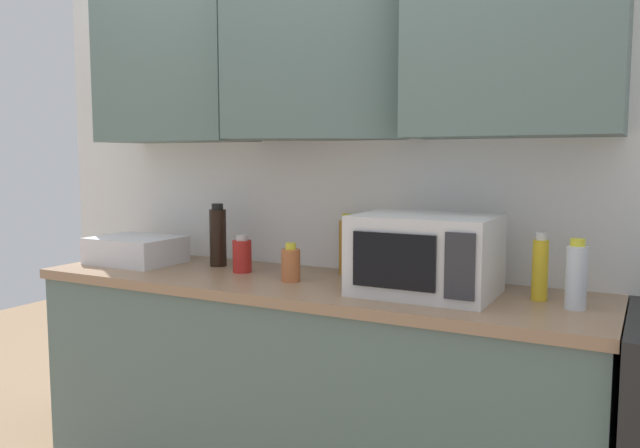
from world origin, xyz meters
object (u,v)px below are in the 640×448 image
object	(u,v)px
bottle_amber_vinegar	(348,246)
bottle_clear_tall	(576,276)
bottle_yellow_mustard	(540,269)
dish_rack	(136,250)
bottle_red_sauce	(242,255)
bottle_soy_dark	(218,236)
bottle_spice_jar	(291,264)
microwave	(425,255)

from	to	relation	value
bottle_amber_vinegar	bottle_clear_tall	distance (m)	0.93
bottle_amber_vinegar	bottle_yellow_mustard	distance (m)	0.79
dish_rack	bottle_red_sauce	xyz separation A→B (m)	(0.56, 0.04, 0.01)
bottle_soy_dark	bottle_yellow_mustard	xyz separation A→B (m)	(1.37, -0.04, -0.02)
bottle_amber_vinegar	bottle_spice_jar	bearing A→B (deg)	-117.85
microwave	bottle_soy_dark	size ratio (longest dim) A/B	1.73
dish_rack	bottle_clear_tall	world-z (taller)	bottle_clear_tall
dish_rack	bottle_red_sauce	world-z (taller)	bottle_red_sauce
bottle_red_sauce	bottle_yellow_mustard	bearing A→B (deg)	1.70
bottle_red_sauce	bottle_soy_dark	distance (m)	0.21
bottle_amber_vinegar	bottle_yellow_mustard	world-z (taller)	bottle_amber_vinegar
bottle_soy_dark	bottle_clear_tall	world-z (taller)	bottle_soy_dark
dish_rack	microwave	bearing A→B (deg)	-0.59
bottle_spice_jar	bottle_clear_tall	distance (m)	1.03
bottle_red_sauce	bottle_amber_vinegar	size ratio (longest dim) A/B	0.63
microwave	bottle_amber_vinegar	distance (m)	0.46
bottle_red_sauce	bottle_amber_vinegar	distance (m)	0.45
microwave	bottle_red_sauce	world-z (taller)	microwave
bottle_soy_dark	microwave	bearing A→B (deg)	-7.36
dish_rack	bottle_amber_vinegar	world-z (taller)	bottle_amber_vinegar
bottle_amber_vinegar	bottle_clear_tall	size ratio (longest dim) A/B	1.11
microwave	bottle_red_sauce	bearing A→B (deg)	176.48
bottle_amber_vinegar	bottle_soy_dark	bearing A→B (deg)	-171.18
bottle_soy_dark	bottle_red_sauce	bearing A→B (deg)	-23.25
bottle_red_sauce	microwave	bearing A→B (deg)	-3.52
bottle_soy_dark	bottle_clear_tall	distance (m)	1.50
bottle_amber_vinegar	bottle_yellow_mustard	bearing A→B (deg)	-9.89
bottle_red_sauce	bottle_clear_tall	bearing A→B (deg)	-1.86
bottle_clear_tall	bottle_amber_vinegar	bearing A→B (deg)	166.67
bottle_spice_jar	bottle_yellow_mustard	world-z (taller)	bottle_yellow_mustard
bottle_spice_jar	bottle_yellow_mustard	size ratio (longest dim) A/B	0.65
dish_rack	bottle_red_sauce	distance (m)	0.56
bottle_amber_vinegar	bottle_yellow_mustard	size ratio (longest dim) A/B	1.09
microwave	bottle_spice_jar	size ratio (longest dim) A/B	3.20
bottle_yellow_mustard	bottle_amber_vinegar	bearing A→B (deg)	170.11
microwave	bottle_yellow_mustard	bearing A→B (deg)	12.89
bottle_red_sauce	bottle_yellow_mustard	size ratio (longest dim) A/B	0.69
microwave	bottle_spice_jar	world-z (taller)	microwave
microwave	bottle_amber_vinegar	xyz separation A→B (m)	(-0.41, 0.22, -0.02)
dish_rack	bottle_yellow_mustard	bearing A→B (deg)	2.33
bottle_spice_jar	bottle_amber_vinegar	world-z (taller)	bottle_amber_vinegar
bottle_soy_dark	bottle_amber_vinegar	distance (m)	0.60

